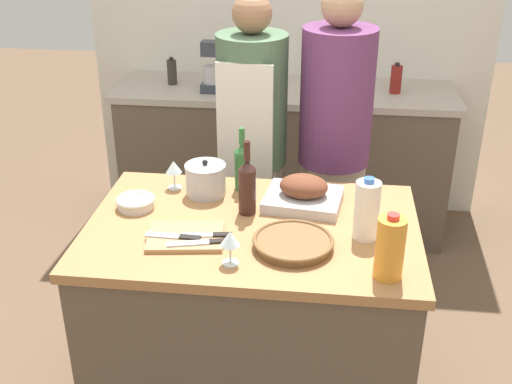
# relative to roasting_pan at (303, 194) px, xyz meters

# --- Properties ---
(kitchen_island) EXTENTS (1.29, 0.85, 0.88)m
(kitchen_island) POSITION_rel_roasting_pan_xyz_m (-0.19, -0.20, -0.49)
(kitchen_island) COLOR brown
(kitchen_island) RESTS_ON ground_plane
(back_counter) EXTENTS (2.07, 0.60, 0.93)m
(back_counter) POSITION_rel_roasting_pan_xyz_m (-0.19, 1.43, -0.47)
(back_counter) COLOR brown
(back_counter) RESTS_ON ground_plane
(back_wall) EXTENTS (2.57, 0.10, 2.55)m
(back_wall) POSITION_rel_roasting_pan_xyz_m (-0.19, 1.78, 0.34)
(back_wall) COLOR silver
(back_wall) RESTS_ON ground_plane
(roasting_pan) EXTENTS (0.34, 0.29, 0.13)m
(roasting_pan) POSITION_rel_roasting_pan_xyz_m (0.00, 0.00, 0.00)
(roasting_pan) COLOR #BCBCC1
(roasting_pan) RESTS_ON kitchen_island
(wicker_basket) EXTENTS (0.30, 0.30, 0.04)m
(wicker_basket) POSITION_rel_roasting_pan_xyz_m (-0.02, -0.35, -0.03)
(wicker_basket) COLOR brown
(wicker_basket) RESTS_ON kitchen_island
(cutting_board) EXTENTS (0.31, 0.25, 0.02)m
(cutting_board) POSITION_rel_roasting_pan_xyz_m (-0.42, -0.33, -0.04)
(cutting_board) COLOR #AD7F51
(cutting_board) RESTS_ON kitchen_island
(stock_pot) EXTENTS (0.17, 0.17, 0.16)m
(stock_pot) POSITION_rel_roasting_pan_xyz_m (-0.41, 0.05, 0.02)
(stock_pot) COLOR #B7B7BC
(stock_pot) RESTS_ON kitchen_island
(mixing_bowl) EXTENTS (0.16, 0.16, 0.05)m
(mixing_bowl) POSITION_rel_roasting_pan_xyz_m (-0.67, -0.11, -0.02)
(mixing_bowl) COLOR beige
(mixing_bowl) RESTS_ON kitchen_island
(juice_jug) EXTENTS (0.10, 0.10, 0.24)m
(juice_jug) POSITION_rel_roasting_pan_xyz_m (0.31, -0.49, 0.06)
(juice_jug) COLOR orange
(juice_jug) RESTS_ON kitchen_island
(milk_jug) EXTENTS (0.09, 0.09, 0.24)m
(milk_jug) POSITION_rel_roasting_pan_xyz_m (0.24, -0.24, 0.07)
(milk_jug) COLOR white
(milk_jug) RESTS_ON kitchen_island
(wine_bottle_green) EXTENTS (0.07, 0.07, 0.31)m
(wine_bottle_green) POSITION_rel_roasting_pan_xyz_m (-0.22, -0.10, 0.07)
(wine_bottle_green) COLOR #381E19
(wine_bottle_green) RESTS_ON kitchen_island
(wine_bottle_dark) EXTENTS (0.06, 0.06, 0.28)m
(wine_bottle_dark) POSITION_rel_roasting_pan_xyz_m (-0.27, 0.12, 0.06)
(wine_bottle_dark) COLOR #28662D
(wine_bottle_dark) RESTS_ON kitchen_island
(wine_glass_left) EXTENTS (0.07, 0.07, 0.13)m
(wine_glass_left) POSITION_rel_roasting_pan_xyz_m (-0.23, -0.48, 0.05)
(wine_glass_left) COLOR silver
(wine_glass_left) RESTS_ON kitchen_island
(wine_glass_right) EXTENTS (0.07, 0.07, 0.13)m
(wine_glass_right) POSITION_rel_roasting_pan_xyz_m (-0.56, 0.09, 0.04)
(wine_glass_right) COLOR silver
(wine_glass_right) RESTS_ON kitchen_island
(knife_chef) EXTENTS (0.25, 0.09, 0.01)m
(knife_chef) POSITION_rel_roasting_pan_xyz_m (-0.34, -0.38, -0.03)
(knife_chef) COLOR #B7B7BC
(knife_chef) RESTS_ON cutting_board
(knife_paring) EXTENTS (0.21, 0.04, 0.01)m
(knife_paring) POSITION_rel_roasting_pan_xyz_m (-0.45, -0.35, -0.03)
(knife_paring) COLOR #B7B7BC
(knife_paring) RESTS_ON cutting_board
(knife_bread) EXTENTS (0.19, 0.05, 0.01)m
(knife_bread) POSITION_rel_roasting_pan_xyz_m (-0.33, -0.33, -0.03)
(knife_bread) COLOR #B7B7BC
(knife_bread) RESTS_ON cutting_board
(stand_mixer) EXTENTS (0.18, 0.14, 0.30)m
(stand_mixer) POSITION_rel_roasting_pan_xyz_m (-0.59, 1.33, 0.12)
(stand_mixer) COLOR #333842
(stand_mixer) RESTS_ON back_counter
(condiment_bottle_tall) EXTENTS (0.07, 0.07, 0.18)m
(condiment_bottle_tall) POSITION_rel_roasting_pan_xyz_m (0.47, 1.42, 0.08)
(condiment_bottle_tall) COLOR maroon
(condiment_bottle_tall) RESTS_ON back_counter
(condiment_bottle_short) EXTENTS (0.06, 0.06, 0.17)m
(condiment_bottle_short) POSITION_rel_roasting_pan_xyz_m (-0.89, 1.44, 0.08)
(condiment_bottle_short) COLOR #332D28
(condiment_bottle_short) RESTS_ON back_counter
(person_cook_aproned) EXTENTS (0.35, 0.36, 1.62)m
(person_cook_aproned) POSITION_rel_roasting_pan_xyz_m (-0.29, 0.64, -0.04)
(person_cook_aproned) COLOR beige
(person_cook_aproned) RESTS_ON ground_plane
(person_cook_guest) EXTENTS (0.36, 0.36, 1.66)m
(person_cook_guest) POSITION_rel_roasting_pan_xyz_m (0.12, 0.65, -0.01)
(person_cook_guest) COLOR beige
(person_cook_guest) RESTS_ON ground_plane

